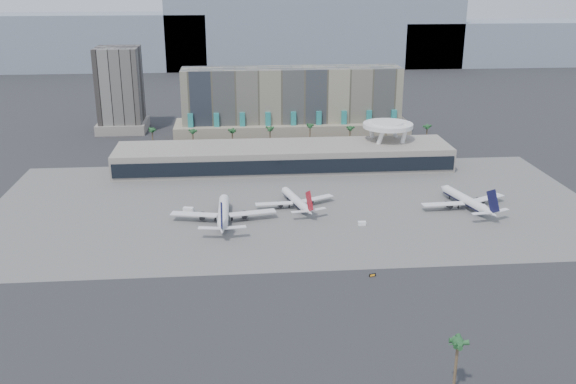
{
  "coord_description": "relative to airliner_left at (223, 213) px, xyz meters",
  "views": [
    {
      "loc": [
        -24.79,
        -204.75,
        96.98
      ],
      "look_at": [
        -3.78,
        40.0,
        11.38
      ],
      "focal_mm": 40.0,
      "sensor_mm": 36.0,
      "label": 1
    }
  ],
  "objects": [
    {
      "name": "service_vehicle_a",
      "position": [
        -14.93,
        12.0,
        -2.81
      ],
      "size": [
        4.62,
        2.93,
        2.1
      ],
      "primitive_type": "cube",
      "rotation": [
        0.0,
        0.0,
        -0.21
      ],
      "color": "white",
      "rests_on": "ground"
    },
    {
      "name": "mountain_ridge",
      "position": [
        58.07,
        431.61,
        26.03
      ],
      "size": [
        680.0,
        60.0,
        70.0
      ],
      "color": "gray",
      "rests_on": "ground"
    },
    {
      "name": "ground",
      "position": [
        30.19,
        -38.39,
        -3.86
      ],
      "size": [
        900.0,
        900.0,
        0.0
      ],
      "primitive_type": "plane",
      "color": "#232326",
      "rests_on": "ground"
    },
    {
      "name": "hotel",
      "position": [
        40.19,
        136.02,
        12.95
      ],
      "size": [
        140.0,
        30.0,
        42.0
      ],
      "color": "gray",
      "rests_on": "ground"
    },
    {
      "name": "terminal",
      "position": [
        30.19,
        71.45,
        2.65
      ],
      "size": [
        170.0,
        32.5,
        14.5
      ],
      "color": "#9E958A",
      "rests_on": "ground"
    },
    {
      "name": "service_vehicle_b",
      "position": [
        55.28,
        -8.66,
        -3.08
      ],
      "size": [
        3.08,
        1.8,
        1.57
      ],
      "primitive_type": "cube",
      "rotation": [
        0.0,
        0.0,
        -0.02
      ],
      "color": "white",
      "rests_on": "ground"
    },
    {
      "name": "palm_row",
      "position": [
        37.19,
        106.61,
        6.63
      ],
      "size": [
        157.8,
        2.8,
        13.1
      ],
      "color": "brown",
      "rests_on": "ground"
    },
    {
      "name": "near_palm_b",
      "position": [
        56.46,
        -116.46,
        8.63
      ],
      "size": [
        6.0,
        6.0,
        15.41
      ],
      "color": "brown",
      "rests_on": "ground"
    },
    {
      "name": "airliner_centre",
      "position": [
        30.92,
        13.98,
        -0.66
      ],
      "size": [
        34.67,
        35.96,
        12.68
      ],
      "rotation": [
        0.0,
        0.0,
        0.26
      ],
      "color": "white",
      "rests_on": "ground"
    },
    {
      "name": "taxiway_sign",
      "position": [
        49.94,
        -53.74,
        -3.33
      ],
      "size": [
        2.36,
        0.95,
        1.07
      ],
      "rotation": [
        0.0,
        0.0,
        0.28
      ],
      "color": "black",
      "rests_on": "ground"
    },
    {
      "name": "office_tower",
      "position": [
        -64.81,
        161.61,
        19.08
      ],
      "size": [
        30.0,
        30.0,
        52.0
      ],
      "color": "black",
      "rests_on": "ground"
    },
    {
      "name": "apron_pad",
      "position": [
        30.19,
        16.61,
        -3.83
      ],
      "size": [
        260.0,
        130.0,
        0.06
      ],
      "primitive_type": "cube",
      "color": "#5B5B59",
      "rests_on": "ground"
    },
    {
      "name": "airliner_left",
      "position": [
        0.0,
        0.0,
        0.0
      ],
      "size": [
        43.11,
        44.35,
        15.31
      ],
      "rotation": [
        0.0,
        0.0,
        -0.01
      ],
      "color": "white",
      "rests_on": "ground"
    },
    {
      "name": "saucer_structure",
      "position": [
        85.19,
        77.61,
        14.59
      ],
      "size": [
        26.0,
        26.0,
        21.89
      ],
      "color": "white",
      "rests_on": "ground"
    },
    {
      "name": "airliner_right",
      "position": [
        103.38,
        6.58,
        -0.24
      ],
      "size": [
        39.25,
        40.73,
        14.35
      ],
      "rotation": [
        0.0,
        0.0,
        0.26
      ],
      "color": "white",
      "rests_on": "ground"
    }
  ]
}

